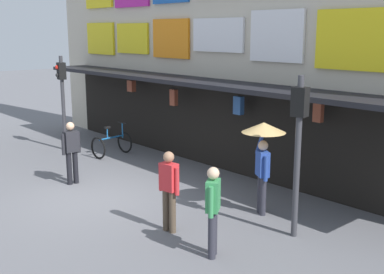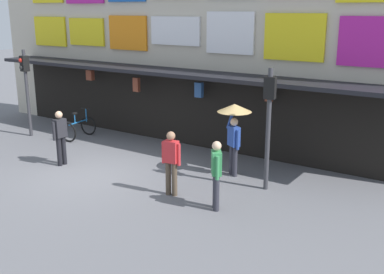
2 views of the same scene
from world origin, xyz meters
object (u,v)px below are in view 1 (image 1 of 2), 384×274
Objects in this scene: traffic_light_near at (62,88)px; pedestrian_with_umbrella at (263,142)px; pedestrian_in_black at (213,207)px; pedestrian_in_white at (169,187)px; pedestrian_in_blue at (71,149)px; traffic_light_far at (299,131)px; bicycle_parked at (112,144)px.

pedestrian_with_umbrella is at bearing 3.06° from traffic_light_near.
traffic_light_near is 9.47m from pedestrian_in_black.
pedestrian_in_black is at bearing -4.97° from pedestrian_in_white.
pedestrian_in_black is 1.00× the size of pedestrian_in_blue.
pedestrian_in_black is at bearing -102.98° from traffic_light_far.
pedestrian_in_white is at bearing -12.34° from traffic_light_near.
pedestrian_in_blue is (-6.00, -1.67, -1.19)m from traffic_light_far.
traffic_light_far is at bearing 15.54° from pedestrian_in_blue.
traffic_light_near is at bearing 155.61° from pedestrian_in_blue.
traffic_light_near reaches higher than pedestrian_in_blue.
pedestrian_with_umbrella is 1.24× the size of pedestrian_in_white.
pedestrian_with_umbrella is at bearing 23.73° from pedestrian_in_blue.
pedestrian_in_black is (9.21, -1.83, -1.19)m from traffic_light_near.
pedestrian_in_black is 1.00× the size of pedestrian_in_white.
pedestrian_in_white is (4.18, -0.06, 0.00)m from pedestrian_in_blue.
traffic_light_far is (9.64, 0.02, 0.00)m from traffic_light_near.
traffic_light_far is 8.08m from bicycle_parked.
pedestrian_with_umbrella is 2.35m from pedestrian_in_white.
pedestrian_in_blue is at bearing -52.32° from bicycle_parked.
pedestrian_in_blue is (3.64, -1.65, -1.19)m from traffic_light_near.
bicycle_parked is 3.09m from pedestrian_in_blue.
traffic_light_far is 2.59× the size of bicycle_parked.
traffic_light_far reaches higher than pedestrian_in_blue.
traffic_light_near is 1.90× the size of pedestrian_in_black.
traffic_light_far is 2.24m from pedestrian_in_black.
bicycle_parked is (1.78, 0.75, -1.75)m from traffic_light_near.
pedestrian_in_blue is (1.86, -2.40, 0.55)m from bicycle_parked.
pedestrian_in_black is 2.52m from pedestrian_with_umbrella.
pedestrian_in_black is at bearing -70.67° from pedestrian_with_umbrella.
pedestrian_with_umbrella reaches higher than pedestrian_in_white.
pedestrian_in_blue is (-4.78, -2.10, -0.69)m from pedestrian_with_umbrella.
traffic_light_near and traffic_light_far have the same top height.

